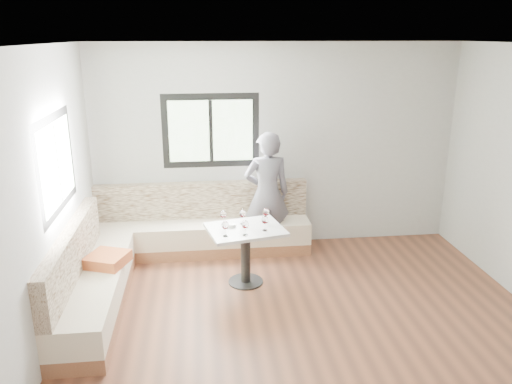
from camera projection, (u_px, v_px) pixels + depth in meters
room at (309, 203)px, 4.55m from camera, size 5.01×5.01×2.81m
banquette at (160, 250)px, 6.19m from camera, size 2.90×2.80×0.95m
table at (245, 242)px, 5.92m from camera, size 0.99×0.84×0.71m
person at (267, 194)px, 6.69m from camera, size 0.64×0.44×1.69m
olive_ramekin at (232, 225)px, 5.90m from camera, size 0.09×0.09×0.03m
wine_glass_a at (225, 226)px, 5.59m from camera, size 0.08×0.08×0.18m
wine_glass_b at (245, 225)px, 5.61m from camera, size 0.08×0.08×0.18m
wine_glass_c at (265, 220)px, 5.75m from camera, size 0.08×0.08×0.18m
wine_glass_d at (243, 214)px, 5.95m from camera, size 0.08×0.08×0.18m
wine_glass_e at (266, 213)px, 6.00m from camera, size 0.08×0.08×0.18m
wine_glass_f at (223, 215)px, 5.93m from camera, size 0.08×0.08×0.18m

